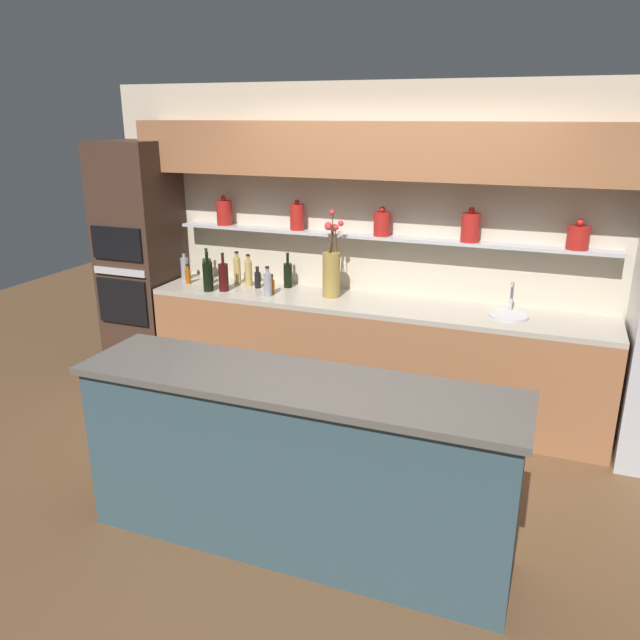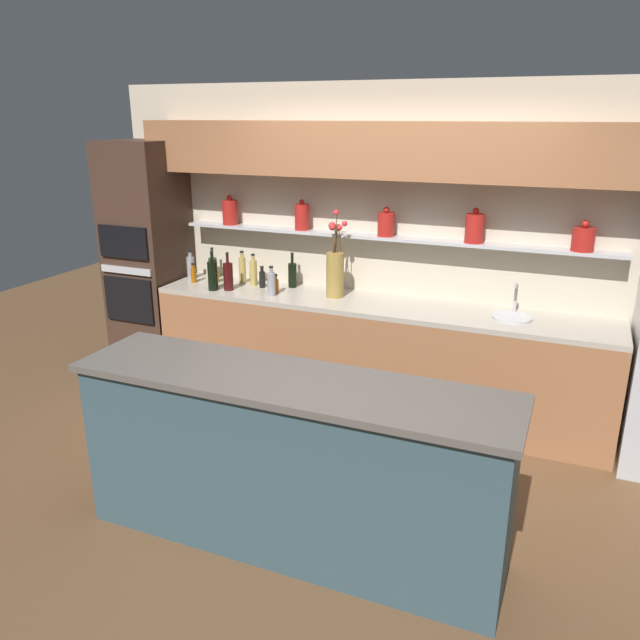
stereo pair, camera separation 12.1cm
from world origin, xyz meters
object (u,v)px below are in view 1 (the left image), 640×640
Objects in this scene: bottle_sauce_8 at (272,285)px; bottle_wine_11 at (207,268)px; bottle_spirit_4 at (185,268)px; bottle_spirit_10 at (268,284)px; bottle_spirit_9 at (249,273)px; flower_vase at (331,270)px; bottle_wine_1 at (208,276)px; bottle_wine_3 at (224,277)px; bottle_sauce_6 at (188,275)px; bottle_oil_5 at (210,274)px; sink_fixture at (509,313)px; bottle_wine_7 at (288,275)px; oven_tower at (142,262)px; bottle_spirit_2 at (237,270)px; bottle_sauce_0 at (258,279)px.

bottle_wine_11 is (-0.75, 0.21, 0.04)m from bottle_sauce_8.
bottle_spirit_4 is 1.03× the size of bottle_spirit_10.
bottle_spirit_9 is (0.64, 0.01, 0.01)m from bottle_spirit_4.
flower_vase is 2.83× the size of bottle_spirit_10.
bottle_wine_11 is at bearing 122.14° from bottle_wine_1.
bottle_wine_3 is (0.12, 0.05, -0.01)m from bottle_wine_1.
flower_vase is 4.03× the size of bottle_sauce_6.
flower_vase is 0.80m from bottle_spirit_9.
bottle_oil_5 is (0.29, -0.04, -0.02)m from bottle_spirit_4.
sink_fixture is 1.12× the size of bottle_spirit_4.
bottle_wine_7 is at bearing 81.53° from bottle_spirit_10.
bottle_wine_7 is at bearing 7.35° from oven_tower.
bottle_wine_3 is 0.55m from bottle_wine_7.
bottle_spirit_4 is (-0.40, 0.26, -0.02)m from bottle_wine_1.
bottle_wine_1 reaches higher than bottle_wine_3.
bottle_spirit_2 is at bearing 91.66° from bottle_wine_3.
bottle_oil_5 is at bearing 22.08° from bottle_sauce_6.
bottle_spirit_10 is (1.33, -0.13, -0.04)m from oven_tower.
bottle_spirit_4 is 0.92× the size of bottle_spirit_9.
sink_fixture is 0.95× the size of bottle_wine_7.
bottle_wine_1 is at bearing -132.09° from bottle_spirit_9.
sink_fixture is 2.21m from bottle_spirit_9.
flower_vase reaches higher than bottle_sauce_0.
bottle_spirit_2 is at bearing 164.74° from bottle_spirit_9.
bottle_sauce_8 is 0.57× the size of bottle_wine_11.
sink_fixture is 2.67m from bottle_wine_11.
flower_vase is 1.26m from bottle_wine_11.
bottle_sauce_6 is (-2.75, -0.03, 0.05)m from sink_fixture.
sink_fixture is at bearing 0.22° from oven_tower.
flower_vase reaches higher than bottle_wine_3.
bottle_wine_7 is at bearing 10.00° from bottle_oil_5.
bottle_sauce_6 is at bearing -179.33° from sink_fixture.
bottle_wine_3 is at bearing -41.13° from bottle_wine_11.
bottle_wine_11 is at bearing 169.13° from bottle_sauce_0.
bottle_sauce_0 is 0.66× the size of bottle_wine_11.
bottle_sauce_0 is 0.67× the size of bottle_spirit_9.
bottle_spirit_2 is 0.44m from bottle_sauce_6.
bottle_wine_7 is at bearing 174.94° from sink_fixture.
oven_tower reaches higher than bottle_spirit_9.
flower_vase is at bearing 9.47° from bottle_sauce_8.
bottle_spirit_9 is (0.13, -0.04, -0.00)m from bottle_spirit_2.
oven_tower reaches higher than bottle_wine_7.
bottle_oil_5 reaches higher than bottle_sauce_0.
flower_vase reaches higher than bottle_wine_7.
bottle_spirit_2 is at bearing 176.97° from sink_fixture.
bottle_sauce_0 is at bearing 178.53° from sink_fixture.
bottle_spirit_2 is 1.38× the size of bottle_oil_5.
bottle_spirit_2 is at bearing 157.17° from bottle_sauce_8.
sink_fixture is 1.64× the size of bottle_sauce_6.
oven_tower reaches higher than bottle_oil_5.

